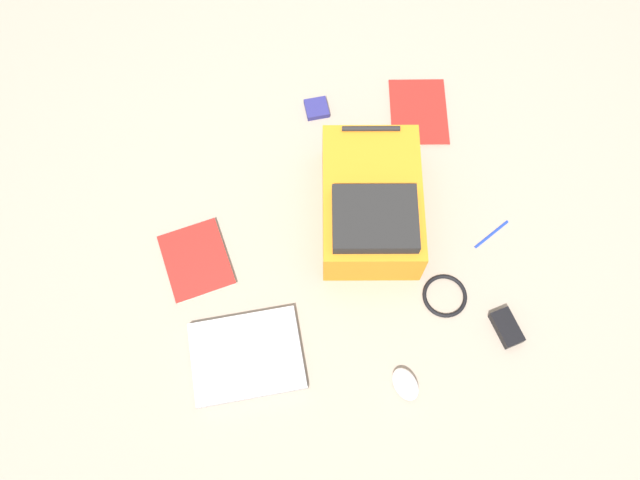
{
  "coord_description": "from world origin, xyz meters",
  "views": [
    {
      "loc": [
        -0.26,
        -0.68,
        1.83
      ],
      "look_at": [
        -0.03,
        0.0,
        0.02
      ],
      "focal_mm": 35.12,
      "sensor_mm": 36.0,
      "label": 1
    }
  ],
  "objects_px": {
    "book_red": "(196,260)",
    "computer_mouse": "(405,384)",
    "backpack": "(371,204)",
    "book_blue": "(418,112)",
    "power_brick": "(507,328)",
    "laptop": "(247,356)",
    "pen_black": "(492,234)",
    "earbud_pouch": "(317,108)",
    "cable_coil": "(445,296)"
  },
  "relations": [
    {
      "from": "book_red",
      "to": "computer_mouse",
      "type": "bearing_deg",
      "value": -49.5
    },
    {
      "from": "backpack",
      "to": "book_blue",
      "type": "distance_m",
      "value": 0.44
    },
    {
      "from": "computer_mouse",
      "to": "power_brick",
      "type": "xyz_separation_m",
      "value": [
        0.34,
        0.06,
        -0.0
      ]
    },
    {
      "from": "book_blue",
      "to": "power_brick",
      "type": "relative_size",
      "value": 2.77
    },
    {
      "from": "laptop",
      "to": "computer_mouse",
      "type": "distance_m",
      "value": 0.47
    },
    {
      "from": "laptop",
      "to": "power_brick",
      "type": "xyz_separation_m",
      "value": [
        0.75,
        -0.16,
        -0.0
      ]
    },
    {
      "from": "pen_black",
      "to": "computer_mouse",
      "type": "bearing_deg",
      "value": -140.77
    },
    {
      "from": "laptop",
      "to": "book_red",
      "type": "xyz_separation_m",
      "value": [
        -0.07,
        0.34,
        -0.01
      ]
    },
    {
      "from": "book_red",
      "to": "pen_black",
      "type": "bearing_deg",
      "value": -12.76
    },
    {
      "from": "computer_mouse",
      "to": "pen_black",
      "type": "distance_m",
      "value": 0.56
    },
    {
      "from": "book_red",
      "to": "power_brick",
      "type": "relative_size",
      "value": 2.14
    },
    {
      "from": "book_blue",
      "to": "computer_mouse",
      "type": "height_order",
      "value": "computer_mouse"
    },
    {
      "from": "book_red",
      "to": "book_blue",
      "type": "distance_m",
      "value": 0.9
    },
    {
      "from": "backpack",
      "to": "computer_mouse",
      "type": "height_order",
      "value": "backpack"
    },
    {
      "from": "book_blue",
      "to": "power_brick",
      "type": "distance_m",
      "value": 0.79
    },
    {
      "from": "backpack",
      "to": "earbud_pouch",
      "type": "xyz_separation_m",
      "value": [
        -0.03,
        0.43,
        -0.09
      ]
    },
    {
      "from": "pen_black",
      "to": "book_blue",
      "type": "bearing_deg",
      "value": 96.22
    },
    {
      "from": "book_red",
      "to": "pen_black",
      "type": "height_order",
      "value": "book_red"
    },
    {
      "from": "backpack",
      "to": "book_red",
      "type": "height_order",
      "value": "backpack"
    },
    {
      "from": "laptop",
      "to": "pen_black",
      "type": "relative_size",
      "value": 2.46
    },
    {
      "from": "laptop",
      "to": "computer_mouse",
      "type": "bearing_deg",
      "value": -28.49
    },
    {
      "from": "earbud_pouch",
      "to": "book_blue",
      "type": "bearing_deg",
      "value": -20.33
    },
    {
      "from": "backpack",
      "to": "laptop",
      "type": "distance_m",
      "value": 0.59
    },
    {
      "from": "backpack",
      "to": "computer_mouse",
      "type": "distance_m",
      "value": 0.55
    },
    {
      "from": "backpack",
      "to": "earbud_pouch",
      "type": "relative_size",
      "value": 6.79
    },
    {
      "from": "backpack",
      "to": "earbud_pouch",
      "type": "distance_m",
      "value": 0.44
    },
    {
      "from": "cable_coil",
      "to": "backpack",
      "type": "bearing_deg",
      "value": 111.38
    },
    {
      "from": "book_blue",
      "to": "laptop",
      "type": "bearing_deg",
      "value": -141.63
    },
    {
      "from": "laptop",
      "to": "power_brick",
      "type": "relative_size",
      "value": 3.19
    },
    {
      "from": "computer_mouse",
      "to": "cable_coil",
      "type": "bearing_deg",
      "value": 36.15
    },
    {
      "from": "laptop",
      "to": "pen_black",
      "type": "bearing_deg",
      "value": 8.83
    },
    {
      "from": "laptop",
      "to": "earbud_pouch",
      "type": "height_order",
      "value": "laptop"
    },
    {
      "from": "cable_coil",
      "to": "earbud_pouch",
      "type": "relative_size",
      "value": 1.78
    },
    {
      "from": "book_red",
      "to": "pen_black",
      "type": "xyz_separation_m",
      "value": [
        0.91,
        -0.21,
        -0.0
      ]
    },
    {
      "from": "laptop",
      "to": "book_red",
      "type": "relative_size",
      "value": 1.49
    },
    {
      "from": "book_blue",
      "to": "power_brick",
      "type": "xyz_separation_m",
      "value": [
        -0.03,
        -0.79,
        0.01
      ]
    },
    {
      "from": "laptop",
      "to": "pen_black",
      "type": "distance_m",
      "value": 0.85
    },
    {
      "from": "book_blue",
      "to": "pen_black",
      "type": "distance_m",
      "value": 0.5
    },
    {
      "from": "earbud_pouch",
      "to": "cable_coil",
      "type": "bearing_deg",
      "value": -78.01
    },
    {
      "from": "cable_coil",
      "to": "laptop",
      "type": "bearing_deg",
      "value": 178.91
    },
    {
      "from": "book_red",
      "to": "cable_coil",
      "type": "relative_size",
      "value": 1.74
    },
    {
      "from": "pen_black",
      "to": "cable_coil",
      "type": "bearing_deg",
      "value": -147.13
    },
    {
      "from": "book_red",
      "to": "earbud_pouch",
      "type": "bearing_deg",
      "value": 37.7
    },
    {
      "from": "backpack",
      "to": "pen_black",
      "type": "bearing_deg",
      "value": -27.54
    },
    {
      "from": "book_red",
      "to": "laptop",
      "type": "bearing_deg",
      "value": -78.59
    },
    {
      "from": "laptop",
      "to": "book_red",
      "type": "distance_m",
      "value": 0.34
    },
    {
      "from": "book_red",
      "to": "power_brick",
      "type": "bearing_deg",
      "value": -31.26
    },
    {
      "from": "computer_mouse",
      "to": "earbud_pouch",
      "type": "bearing_deg",
      "value": 78.31
    },
    {
      "from": "book_red",
      "to": "power_brick",
      "type": "height_order",
      "value": "power_brick"
    },
    {
      "from": "cable_coil",
      "to": "power_brick",
      "type": "distance_m",
      "value": 0.2
    }
  ]
}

